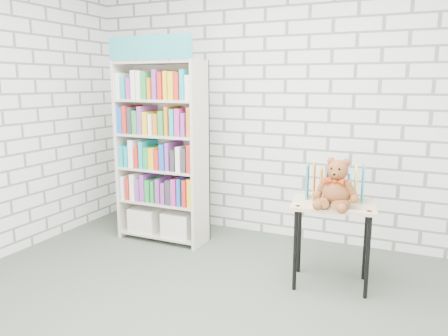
% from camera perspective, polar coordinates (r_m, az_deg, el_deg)
% --- Properties ---
extents(ground, '(4.50, 4.50, 0.00)m').
position_cam_1_polar(ground, '(3.24, -3.57, -19.59)').
color(ground, '#424C40').
rests_on(ground, ground).
extents(room_shell, '(4.52, 4.02, 2.81)m').
position_cam_1_polar(room_shell, '(2.79, -4.02, 13.78)').
color(room_shell, silver).
rests_on(room_shell, ground).
extents(bookshelf, '(0.93, 0.36, 2.10)m').
position_cam_1_polar(bookshelf, '(4.57, -8.11, 2.23)').
color(bookshelf, beige).
rests_on(bookshelf, ground).
extents(display_table, '(0.72, 0.55, 0.70)m').
position_cam_1_polar(display_table, '(3.66, 14.03, -5.92)').
color(display_table, tan).
rests_on(display_table, ground).
extents(table_books, '(0.48, 0.27, 0.27)m').
position_cam_1_polar(table_books, '(3.70, 14.24, -1.98)').
color(table_books, teal).
rests_on(table_books, display_table).
extents(teddy_bear, '(0.35, 0.33, 0.38)m').
position_cam_1_polar(teddy_bear, '(3.49, 14.44, -2.47)').
color(teddy_bear, brown).
rests_on(teddy_bear, display_table).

